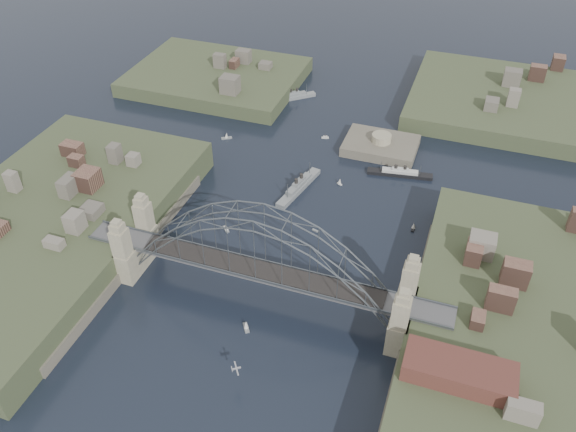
% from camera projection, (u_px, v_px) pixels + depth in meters
% --- Properties ---
extents(ground, '(500.00, 500.00, 0.00)m').
position_uv_depth(ground, '(262.00, 297.00, 134.64)').
color(ground, black).
rests_on(ground, ground).
extents(bridge, '(84.00, 13.80, 24.60)m').
position_uv_depth(bridge, '(260.00, 257.00, 126.91)').
color(bridge, '#505052').
rests_on(bridge, ground).
extents(shore_west, '(50.50, 90.00, 12.00)m').
position_uv_depth(shore_west, '(49.00, 236.00, 148.19)').
color(shore_west, '#3A4529').
rests_on(shore_west, ground).
extents(shore_east, '(50.50, 90.00, 12.00)m').
position_uv_depth(shore_east, '(528.00, 360.00, 118.62)').
color(shore_east, '#3A4529').
rests_on(shore_east, ground).
extents(headland_nw, '(60.00, 45.00, 9.00)m').
position_uv_depth(headland_nw, '(217.00, 82.00, 218.32)').
color(headland_nw, '#3A4529').
rests_on(headland_nw, ground).
extents(headland_ne, '(70.00, 55.00, 9.50)m').
position_uv_depth(headland_ne, '(515.00, 108.00, 202.10)').
color(headland_ne, '#3A4529').
rests_on(headland_ne, ground).
extents(fort_island, '(22.00, 16.00, 9.40)m').
position_uv_depth(fort_island, '(380.00, 151.00, 183.19)').
color(fort_island, '#5A5546').
rests_on(fort_island, ground).
extents(wharf_shed, '(20.00, 8.00, 4.00)m').
position_uv_depth(wharf_shed, '(459.00, 371.00, 106.73)').
color(wharf_shed, '#592D26').
rests_on(wharf_shed, shore_east).
extents(naval_cruiser_near, '(6.80, 20.52, 6.12)m').
position_uv_depth(naval_cruiser_near, '(299.00, 187.00, 166.11)').
color(naval_cruiser_near, gray).
rests_on(naval_cruiser_near, ground).
extents(naval_cruiser_far, '(13.44, 11.98, 5.35)m').
position_uv_depth(naval_cruiser_far, '(294.00, 97.00, 208.42)').
color(naval_cruiser_far, gray).
rests_on(naval_cruiser_far, ground).
extents(ocean_liner, '(18.96, 5.37, 4.61)m').
position_uv_depth(ocean_liner, '(400.00, 173.00, 171.79)').
color(ocean_liner, black).
rests_on(ocean_liner, ground).
extents(aeroplane, '(2.24, 2.96, 0.50)m').
position_uv_depth(aeroplane, '(235.00, 369.00, 113.03)').
color(aeroplane, '#B1B3B9').
extents(small_boat_a, '(2.60, 2.58, 1.43)m').
position_uv_depth(small_boat_a, '(226.00, 229.00, 152.93)').
color(small_boat_a, silver).
rests_on(small_boat_a, ground).
extents(small_boat_b, '(1.72, 0.97, 0.45)m').
position_uv_depth(small_boat_b, '(315.00, 231.00, 152.60)').
color(small_boat_b, silver).
rests_on(small_boat_b, ground).
extents(small_boat_c, '(2.39, 2.91, 2.38)m').
position_uv_depth(small_boat_c, '(246.00, 326.00, 126.99)').
color(small_boat_c, silver).
rests_on(small_boat_c, ground).
extents(small_boat_d, '(1.01, 2.40, 2.38)m').
position_uv_depth(small_boat_d, '(413.00, 227.00, 152.73)').
color(small_boat_d, silver).
rests_on(small_boat_d, ground).
extents(small_boat_e, '(3.40, 2.73, 2.38)m').
position_uv_depth(small_boat_e, '(227.00, 137.00, 187.72)').
color(small_boat_e, silver).
rests_on(small_boat_e, ground).
extents(small_boat_f, '(1.69, 1.46, 2.38)m').
position_uv_depth(small_boat_f, '(340.00, 182.00, 168.04)').
color(small_boat_f, silver).
rests_on(small_boat_f, ground).
extents(small_boat_h, '(2.41, 1.41, 1.43)m').
position_uv_depth(small_boat_h, '(325.00, 137.00, 188.14)').
color(small_boat_h, silver).
rests_on(small_boat_h, ground).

